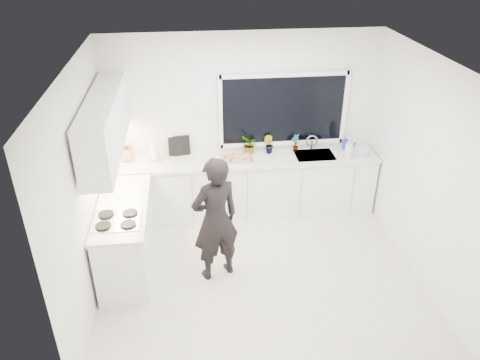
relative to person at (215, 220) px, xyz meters
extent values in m
cube|color=beige|center=(0.54, -0.03, -0.84)|extent=(4.00, 3.50, 0.02)
cube|color=white|center=(0.54, 1.73, 0.52)|extent=(4.00, 0.02, 2.70)
cube|color=white|center=(-1.47, -0.03, 0.52)|extent=(0.02, 3.50, 2.70)
cube|color=white|center=(2.55, -0.03, 0.52)|extent=(0.02, 3.50, 2.70)
cube|color=white|center=(0.54, -0.03, 1.88)|extent=(4.00, 3.50, 0.02)
cube|color=black|center=(1.14, 1.70, 0.72)|extent=(1.80, 0.02, 1.00)
cube|color=white|center=(0.54, 1.42, -0.39)|extent=(3.92, 0.58, 0.88)
cube|color=white|center=(-1.13, 0.32, -0.39)|extent=(0.58, 1.60, 0.88)
cube|color=silver|center=(0.54, 1.41, 0.07)|extent=(3.94, 0.62, 0.04)
cube|color=silver|center=(-1.13, 0.32, 0.07)|extent=(0.62, 1.60, 0.04)
cube|color=white|center=(-1.25, 0.67, 1.02)|extent=(0.34, 2.10, 0.70)
cube|color=silver|center=(1.59, 1.42, 0.04)|extent=(0.58, 0.42, 0.14)
cylinder|color=silver|center=(1.59, 1.62, 0.20)|extent=(0.03, 0.03, 0.22)
cube|color=black|center=(-1.15, -0.03, 0.11)|extent=(0.56, 0.48, 0.03)
imported|color=black|center=(0.00, 0.00, 0.00)|extent=(0.71, 0.59, 1.66)
cube|color=silver|center=(0.41, 1.39, 0.11)|extent=(0.46, 0.34, 0.03)
cube|color=red|center=(0.41, 1.39, 0.12)|extent=(0.42, 0.30, 0.01)
cylinder|color=#1533C8|center=(2.13, 1.58, 0.16)|extent=(0.15, 0.15, 0.13)
cylinder|color=white|center=(-0.77, 1.52, 0.22)|extent=(0.14, 0.14, 0.26)
cube|color=brown|center=(-1.16, 1.56, 0.20)|extent=(0.14, 0.11, 0.22)
cylinder|color=silver|center=(-1.31, 0.77, 0.17)|extent=(0.15, 0.15, 0.16)
cube|color=black|center=(-0.46, 1.66, 0.23)|extent=(0.22, 0.02, 0.28)
cube|color=black|center=(-0.38, 1.66, 0.24)|extent=(0.25, 0.06, 0.30)
imported|color=#26662D|center=(0.63, 1.58, 0.23)|extent=(0.23, 0.26, 0.29)
imported|color=#26662D|center=(0.92, 1.58, 0.22)|extent=(0.19, 0.19, 0.27)
imported|color=#26662D|center=(1.33, 1.58, 0.23)|extent=(0.13, 0.16, 0.28)
imported|color=#D8BF66|center=(2.05, 1.27, 0.25)|extent=(0.15, 0.15, 0.32)
imported|color=#D8BF66|center=(2.28, 1.27, 0.19)|extent=(0.12, 0.12, 0.21)
camera|label=1|loc=(-0.25, -4.70, 3.16)|focal=35.00mm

